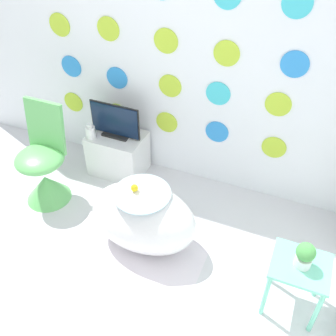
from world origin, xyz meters
name	(u,v)px	position (x,y,z in m)	size (l,w,h in m)	color
ground_plane	(71,314)	(0.00, 0.00, 0.00)	(12.00, 12.00, 0.00)	silver
wall_back_dotted	(167,43)	(0.00, 1.76, 1.30)	(4.51, 0.05, 2.60)	white
rug	(133,254)	(0.17, 0.63, 0.00)	(1.12, 0.73, 0.01)	silver
bathtub	(143,218)	(0.20, 0.79, 0.29)	(0.86, 0.53, 0.57)	white
rubber_duck	(134,188)	(0.15, 0.77, 0.60)	(0.06, 0.06, 0.07)	yellow
chair	(44,172)	(-0.84, 0.94, 0.29)	(0.43, 0.43, 0.92)	#66C166
tv_cabinet	(118,153)	(-0.42, 1.52, 0.21)	(0.52, 0.38, 0.42)	silver
tv	(115,122)	(-0.42, 1.52, 0.57)	(0.49, 0.12, 0.33)	black
vase	(91,132)	(-0.62, 1.40, 0.49)	(0.09, 0.09, 0.15)	white
side_table	(298,274)	(1.40, 0.67, 0.36)	(0.38, 0.34, 0.46)	#72D8B7
potted_plant_left	(305,255)	(1.40, 0.67, 0.56)	(0.12, 0.12, 0.19)	white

